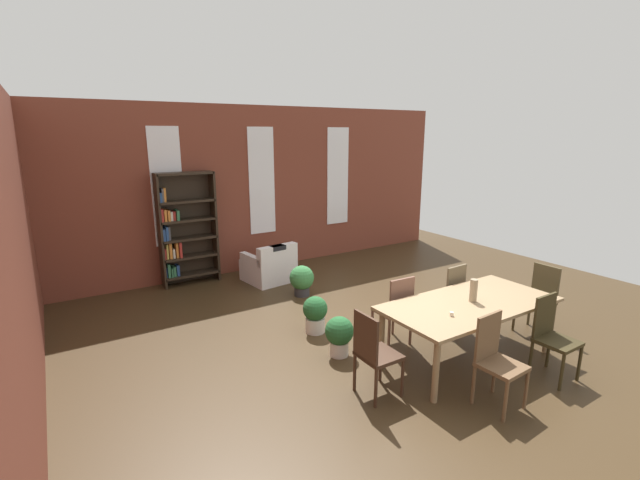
{
  "coord_description": "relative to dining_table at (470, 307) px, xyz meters",
  "views": [
    {
      "loc": [
        -3.65,
        -3.9,
        2.73
      ],
      "look_at": [
        -0.19,
        1.61,
        1.13
      ],
      "focal_mm": 24.43,
      "sensor_mm": 36.0,
      "label": 1
    }
  ],
  "objects": [
    {
      "name": "dining_chair_near_right",
      "position": [
        0.49,
        -0.76,
        -0.17
      ],
      "size": [
        0.4,
        0.4,
        0.95
      ],
      "color": "#332B15",
      "rests_on": "ground"
    },
    {
      "name": "armchair_white",
      "position": [
        -0.79,
        3.94,
        -0.4
      ],
      "size": [
        0.9,
        0.9,
        0.75
      ],
      "color": "white",
      "rests_on": "ground"
    },
    {
      "name": "dining_chair_near_left",
      "position": [
        -0.5,
        -0.76,
        -0.17
      ],
      "size": [
        0.42,
        0.42,
        0.95
      ],
      "color": "brown",
      "rests_on": "ground"
    },
    {
      "name": "ground_plane",
      "position": [
        -0.49,
        0.71,
        -0.68
      ],
      "size": [
        10.73,
        10.73,
        0.0
      ],
      "primitive_type": "plane",
      "color": "#3E2D19"
    },
    {
      "name": "window_pane_2",
      "position": [
        1.35,
        4.83,
        1.11
      ],
      "size": [
        0.55,
        0.02,
        2.12
      ],
      "primitive_type": "cube",
      "color": "white"
    },
    {
      "name": "potted_plant_corner",
      "position": [
        -1.19,
        1.63,
        -0.4
      ],
      "size": [
        0.35,
        0.35,
        0.52
      ],
      "color": "silver",
      "rests_on": "ground"
    },
    {
      "name": "dining_chair_head_right",
      "position": [
        1.47,
        0.0,
        -0.17
      ],
      "size": [
        0.4,
        0.4,
        0.95
      ],
      "color": "#4B4027",
      "rests_on": "ground"
    },
    {
      "name": "tealight_candle_0",
      "position": [
        -0.51,
        -0.16,
        0.09
      ],
      "size": [
        0.04,
        0.04,
        0.05
      ],
      "primitive_type": "cylinder",
      "color": "silver",
      "rests_on": "dining_table"
    },
    {
      "name": "bookshelf_tall",
      "position": [
        -2.15,
        4.65,
        0.33
      ],
      "size": [
        1.03,
        0.3,
        2.06
      ],
      "color": "#2D2319",
      "rests_on": "ground"
    },
    {
      "name": "dining_chair_far_right",
      "position": [
        0.5,
        0.76,
        -0.17
      ],
      "size": [
        0.42,
        0.42,
        0.95
      ],
      "color": "brown",
      "rests_on": "ground"
    },
    {
      "name": "left_wall_brick",
      "position": [
        -4.5,
        0.71,
        0.95
      ],
      "size": [
        0.12,
        9.25,
        3.26
      ],
      "primitive_type": "cube",
      "color": "brown",
      "rests_on": "ground"
    },
    {
      "name": "potted_plant_by_shelf",
      "position": [
        -1.28,
        0.91,
        -0.39
      ],
      "size": [
        0.36,
        0.36,
        0.51
      ],
      "color": "silver",
      "rests_on": "ground"
    },
    {
      "name": "dining_table",
      "position": [
        0.0,
        0.0,
        0.0
      ],
      "size": [
        2.2,
        1.06,
        0.75
      ],
      "color": "#927652",
      "rests_on": "ground"
    },
    {
      "name": "dining_chair_far_left",
      "position": [
        -0.5,
        0.76,
        -0.17
      ],
      "size": [
        0.42,
        0.42,
        0.95
      ],
      "color": "brown",
      "rests_on": "ground"
    },
    {
      "name": "dining_chair_head_left",
      "position": [
        -1.47,
        -0.0,
        -0.17
      ],
      "size": [
        0.4,
        0.4,
        0.95
      ],
      "color": "#3F291C",
      "rests_on": "ground"
    },
    {
      "name": "vase_on_table",
      "position": [
        0.05,
        0.0,
        0.21
      ],
      "size": [
        0.09,
        0.09,
        0.28
      ],
      "primitive_type": "cylinder",
      "color": "#998466",
      "rests_on": "dining_table"
    },
    {
      "name": "back_wall_brick",
      "position": [
        -0.49,
        4.9,
        0.95
      ],
      "size": [
        8.9,
        0.12,
        3.26
      ],
      "primitive_type": "cube",
      "color": "brown",
      "rests_on": "ground"
    },
    {
      "name": "window_pane_0",
      "position": [
        -2.33,
        4.83,
        1.11
      ],
      "size": [
        0.55,
        0.02,
        2.12
      ],
      "primitive_type": "cube",
      "color": "white"
    },
    {
      "name": "window_pane_1",
      "position": [
        -0.49,
        4.83,
        1.11
      ],
      "size": [
        0.55,
        0.02,
        2.12
      ],
      "primitive_type": "cube",
      "color": "white"
    },
    {
      "name": "potted_plant_window",
      "position": [
        -0.64,
        2.97,
        -0.39
      ],
      "size": [
        0.42,
        0.42,
        0.53
      ],
      "color": "#333338",
      "rests_on": "ground"
    }
  ]
}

